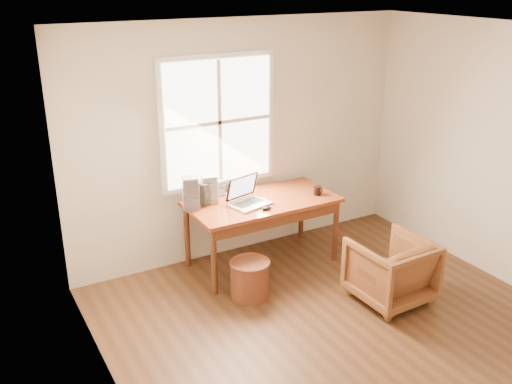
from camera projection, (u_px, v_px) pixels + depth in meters
room_shell at (362, 201)px, 4.53m from camera, size 4.04×4.54×2.64m
desk at (262, 202)px, 6.08m from camera, size 1.60×0.80×0.04m
armchair at (391, 270)px, 5.53m from camera, size 0.70×0.72×0.64m
wicker_stool at (250, 279)px, 5.62m from camera, size 0.39×0.39×0.38m
laptop at (250, 193)px, 5.88m from camera, size 0.47×0.48×0.28m
mouse at (266, 208)px, 5.82m from camera, size 0.12×0.09×0.03m
coffee_mug at (317, 191)px, 6.20m from camera, size 0.11×0.11×0.09m
cd_stack_a at (209, 189)px, 5.96m from camera, size 0.18×0.17×0.30m
cd_stack_b at (206, 193)px, 5.95m from camera, size 0.19×0.18×0.24m
cd_stack_c at (191, 193)px, 5.80m from camera, size 0.18×0.17×0.34m
cd_stack_d at (217, 188)px, 6.17m from camera, size 0.16×0.15×0.17m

